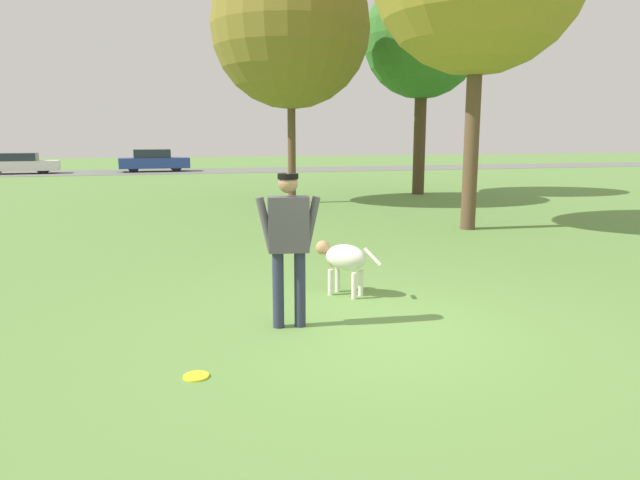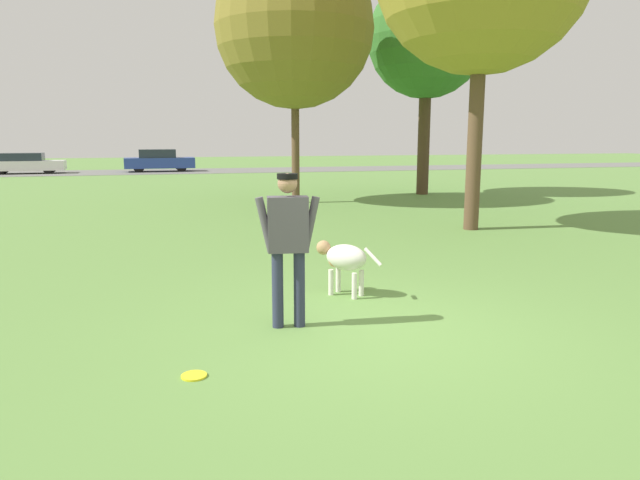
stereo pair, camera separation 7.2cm
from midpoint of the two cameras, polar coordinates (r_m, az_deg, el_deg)
name	(u,v)px [view 2 (the right image)]	position (r m, az deg, el deg)	size (l,w,h in m)	color
ground_plane	(373,331)	(6.57, 5.64, -9.01)	(120.00, 120.00, 0.00)	#608C42
far_road_strip	(199,171)	(38.24, -11.95, 6.77)	(120.00, 6.00, 0.01)	slate
person	(288,236)	(6.42, -2.90, 0.38)	(0.73, 0.28, 1.77)	#2D334C
dog	(344,259)	(7.85, 2.64, -1.87)	(0.77, 0.84, 0.74)	silver
frisbee	(194,376)	(5.48, -12.11, -13.13)	(0.24, 0.24, 0.02)	yellow
tree_mid_center	(295,28)	(19.34, -2.45, 20.44)	(5.08, 5.08, 8.14)	brown
tree_far_right	(427,39)	(22.64, 10.74, 19.15)	(4.39, 4.39, 7.98)	#4C3826
parked_car_white	(25,163)	(38.90, -27.39, 6.81)	(4.49, 1.90, 1.25)	white
parked_car_blue	(159,161)	(38.21, -15.74, 7.65)	(4.38, 1.90, 1.42)	#284293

